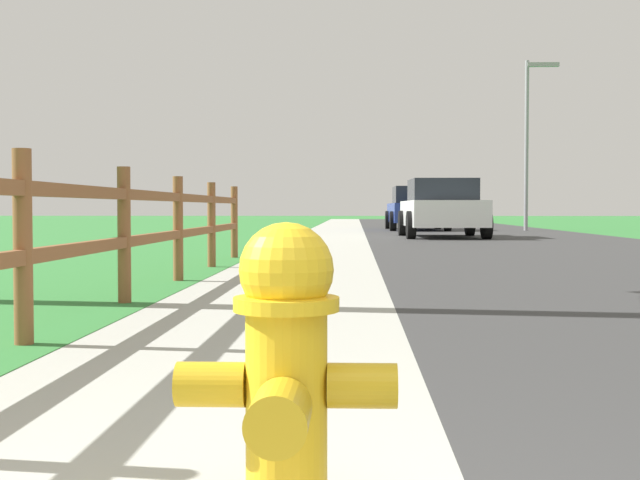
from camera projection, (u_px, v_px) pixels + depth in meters
name	position (u px, v px, depth m)	size (l,w,h in m)	color
ground_plane	(365.00, 234.00, 25.66)	(120.00, 120.00, 0.00)	#317935
road_asphalt	(472.00, 232.00, 27.52)	(7.00, 66.00, 0.01)	#363636
curb_concrete	(273.00, 232.00, 27.78)	(6.00, 66.00, 0.01)	#ABABA0
grass_verge	(228.00, 232.00, 27.84)	(5.00, 66.00, 0.00)	#317935
fire_hydrant	(286.00, 372.00, 2.11)	(0.56, 0.46, 0.77)	yellow
rail_fence	(124.00, 225.00, 7.08)	(0.11, 13.11, 1.15)	brown
parked_suv_white	(442.00, 208.00, 23.12)	(2.25, 4.31, 1.59)	white
parked_car_blue	(417.00, 209.00, 30.87)	(2.17, 4.97, 1.58)	navy
street_lamp	(530.00, 129.00, 29.75)	(1.17, 0.20, 5.98)	gray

